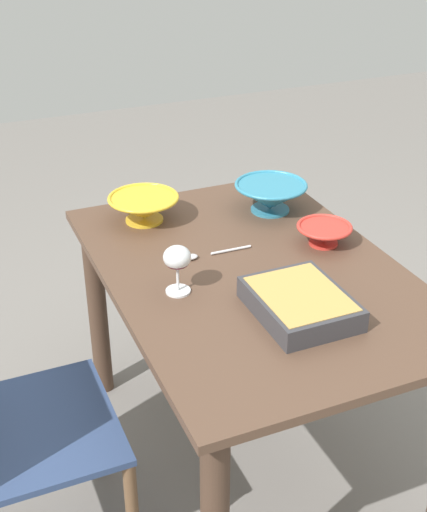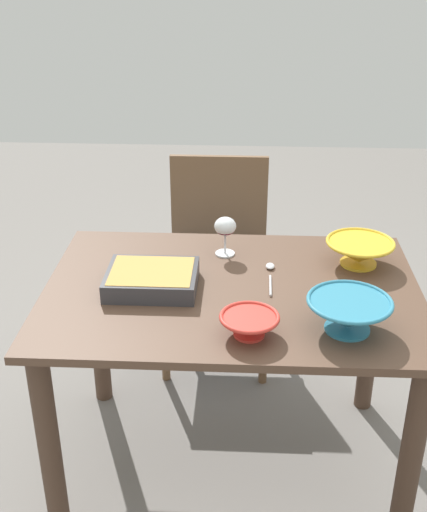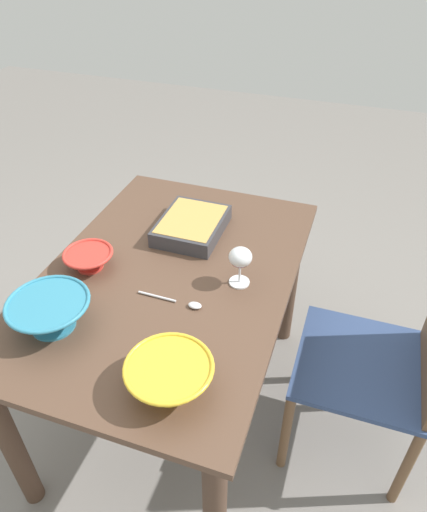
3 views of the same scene
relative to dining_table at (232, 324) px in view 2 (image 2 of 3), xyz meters
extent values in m
plane|color=gray|center=(0.00, 0.00, -0.60)|extent=(8.00, 8.00, 0.00)
cube|color=brown|center=(0.00, 0.00, 0.12)|extent=(1.22, 0.84, 0.03)
cylinder|color=#493427|center=(-0.54, -0.35, -0.25)|extent=(0.07, 0.07, 0.72)
cylinder|color=#493427|center=(0.54, -0.35, -0.25)|extent=(0.07, 0.07, 0.72)
cylinder|color=#493427|center=(-0.54, 0.35, -0.25)|extent=(0.07, 0.07, 0.72)
cylinder|color=#493427|center=(0.54, 0.35, -0.25)|extent=(0.07, 0.07, 0.72)
cube|color=#334772|center=(-0.08, 0.70, -0.16)|extent=(0.46, 0.45, 0.02)
cube|color=brown|center=(-0.08, 0.91, 0.07)|extent=(0.44, 0.02, 0.44)
cylinder|color=brown|center=(-0.29, 0.49, -0.39)|extent=(0.04, 0.04, 0.43)
cylinder|color=brown|center=(0.13, 0.49, -0.39)|extent=(0.04, 0.04, 0.43)
cylinder|color=brown|center=(-0.29, 0.91, -0.39)|extent=(0.04, 0.04, 0.43)
cylinder|color=brown|center=(0.13, 0.91, -0.39)|extent=(0.04, 0.04, 0.43)
cylinder|color=white|center=(-0.03, 0.25, 0.14)|extent=(0.07, 0.07, 0.01)
cylinder|color=white|center=(-0.03, 0.25, 0.18)|extent=(0.01, 0.01, 0.07)
ellipsoid|color=white|center=(-0.03, 0.25, 0.25)|extent=(0.08, 0.08, 0.06)
ellipsoid|color=#4C0A19|center=(-0.03, 0.25, 0.24)|extent=(0.07, 0.07, 0.04)
cube|color=#38383D|center=(-0.26, -0.01, 0.17)|extent=(0.29, 0.23, 0.06)
cube|color=tan|center=(-0.26, -0.01, 0.19)|extent=(0.26, 0.21, 0.02)
cylinder|color=teal|center=(0.34, -0.23, 0.14)|extent=(0.13, 0.13, 0.01)
cone|color=teal|center=(0.34, -0.23, 0.19)|extent=(0.24, 0.24, 0.09)
torus|color=teal|center=(0.34, -0.23, 0.23)|extent=(0.25, 0.25, 0.01)
cylinder|color=yellow|center=(0.43, 0.19, 0.14)|extent=(0.13, 0.13, 0.01)
cone|color=yellow|center=(0.43, 0.19, 0.18)|extent=(0.23, 0.23, 0.08)
torus|color=yellow|center=(0.43, 0.19, 0.22)|extent=(0.24, 0.24, 0.01)
cylinder|color=red|center=(0.06, -0.27, 0.14)|extent=(0.09, 0.09, 0.01)
cone|color=red|center=(0.06, -0.27, 0.17)|extent=(0.16, 0.16, 0.05)
torus|color=red|center=(0.06, -0.27, 0.20)|extent=(0.17, 0.17, 0.01)
cylinder|color=silver|center=(0.12, 0.01, 0.14)|extent=(0.01, 0.13, 0.01)
ellipsoid|color=silver|center=(0.13, 0.15, 0.15)|extent=(0.03, 0.04, 0.01)
camera|label=1|loc=(-1.60, 0.81, 1.17)|focal=49.35mm
camera|label=2|loc=(0.04, -1.85, 1.18)|focal=46.00mm
camera|label=3|loc=(1.13, 0.55, 1.18)|focal=32.99mm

